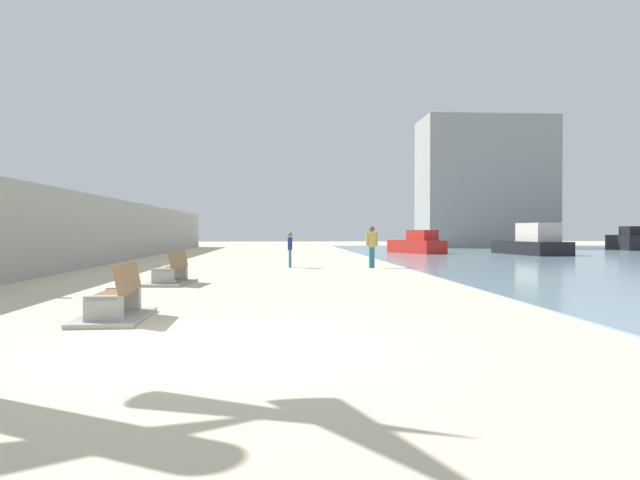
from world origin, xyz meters
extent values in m
plane|color=beige|center=(0.00, 18.00, 0.00)|extent=(120.00, 120.00, 0.00)
cube|color=#9E9E99|center=(-7.50, 18.00, 1.56)|extent=(0.80, 64.00, 3.11)
cube|color=#9E9E99|center=(-2.01, 1.66, 0.25)|extent=(0.61, 0.22, 0.50)
cube|color=#9E9E99|center=(-2.06, 3.06, 0.25)|extent=(0.61, 0.22, 0.50)
cube|color=olive|center=(-2.04, 2.36, 0.45)|extent=(0.55, 1.62, 0.06)
cube|color=olive|center=(-1.81, 2.37, 0.73)|extent=(0.21, 1.60, 0.50)
cube|color=#9E9E99|center=(-2.04, 2.36, 0.04)|extent=(1.17, 2.13, 0.08)
cube|color=#9E9E99|center=(-2.41, 8.54, 0.25)|extent=(0.62, 0.26, 0.50)
cube|color=#9E9E99|center=(-2.26, 9.94, 0.25)|extent=(0.62, 0.26, 0.50)
cube|color=olive|center=(-2.34, 9.24, 0.45)|extent=(0.67, 1.64, 0.06)
cube|color=olive|center=(-2.11, 9.22, 0.73)|extent=(0.33, 1.61, 0.50)
cube|color=#9E9E99|center=(-2.34, 9.24, 0.04)|extent=(1.32, 2.21, 0.08)
cylinder|color=teal|center=(4.73, 16.35, 0.43)|extent=(0.12, 0.12, 0.87)
cylinder|color=teal|center=(4.61, 16.32, 0.43)|extent=(0.12, 0.12, 0.87)
cube|color=gold|center=(4.67, 16.34, 1.17)|extent=(0.35, 0.24, 0.61)
sphere|color=brown|center=(4.67, 16.34, 1.63)|extent=(0.23, 0.23, 0.23)
cylinder|color=gold|center=(4.88, 16.38, 1.20)|extent=(0.09, 0.09, 0.55)
cylinder|color=gold|center=(4.45, 16.29, 1.20)|extent=(0.09, 0.09, 0.55)
cylinder|color=teal|center=(1.26, 16.89, 0.38)|extent=(0.12, 0.12, 0.75)
cylinder|color=teal|center=(1.25, 16.76, 0.38)|extent=(0.12, 0.12, 0.75)
cube|color=navy|center=(1.26, 16.82, 1.02)|extent=(0.20, 0.33, 0.53)
sphere|color=#936B4C|center=(1.26, 16.82, 1.41)|extent=(0.20, 0.20, 0.20)
cylinder|color=navy|center=(1.27, 17.04, 1.04)|extent=(0.09, 0.09, 0.48)
cylinder|color=navy|center=(1.24, 16.60, 1.04)|extent=(0.09, 0.09, 0.48)
cube|color=red|center=(10.09, 31.52, 0.48)|extent=(3.38, 4.84, 0.88)
cube|color=red|center=(10.36, 30.90, 1.27)|extent=(1.89, 2.31, 0.70)
cube|color=black|center=(16.91, 28.80, 0.46)|extent=(3.11, 6.22, 0.84)
cube|color=beige|center=(17.02, 27.91, 1.47)|extent=(1.97, 2.82, 1.17)
cube|color=black|center=(28.62, 37.14, 0.63)|extent=(2.47, 4.68, 1.18)
cube|color=black|center=(28.53, 36.48, 1.57)|extent=(1.58, 2.13, 0.70)
cube|color=gray|center=(19.99, 46.00, 6.00)|extent=(12.00, 6.00, 12.00)
camera|label=1|loc=(0.85, -8.10, 1.55)|focal=33.10mm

